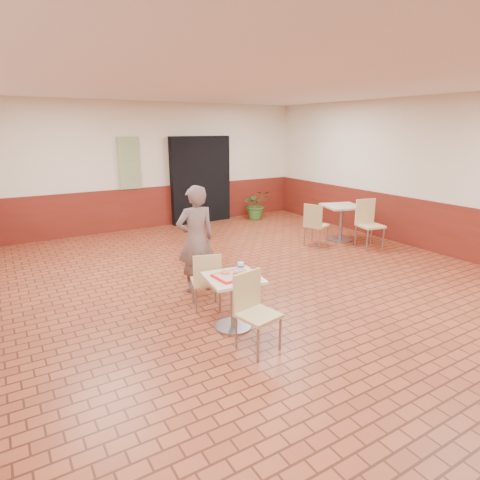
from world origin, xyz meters
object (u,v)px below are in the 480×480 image
chair_second_front (368,221)px  chair_main_front (254,307)px  customer (196,239)px  ring_donut (225,272)px  chair_main_back (206,278)px  serving_tray (233,276)px  second_table (341,217)px  main_table (233,294)px  long_john_donut (238,272)px  chair_second_left (315,223)px  paper_cup (241,266)px  potted_plant (256,205)px

chair_second_front → chair_main_front: bearing=-141.4°
customer → ring_donut: customer is taller
chair_main_back → serving_tray: (0.05, -0.62, 0.23)m
customer → second_table: 4.03m
main_table → ring_donut: size_ratio=6.34×
main_table → long_john_donut: (0.07, -0.01, 0.26)m
ring_donut → long_john_donut: bearing=-37.9°
second_table → chair_second_front: (0.12, -0.64, 0.02)m
main_table → chair_second_front: chair_second_front is taller
serving_tray → chair_second_front: 4.45m
customer → long_john_donut: (-0.06, -1.32, -0.09)m
customer → long_john_donut: bearing=90.3°
chair_main_front → chair_second_front: 4.69m
chair_main_back → serving_tray: bearing=111.9°
serving_tray → chair_second_left: size_ratio=0.49×
serving_tray → ring_donut: 0.12m
customer → paper_cup: (0.03, -1.23, -0.06)m
paper_cup → second_table: paper_cup is taller
customer → second_table: (3.91, 0.93, -0.28)m
chair_main_back → long_john_donut: (0.12, -0.63, 0.26)m
chair_main_back → chair_second_front: 4.32m
serving_tray → potted_plant: potted_plant is taller
chair_main_front → second_table: (4.08, 2.75, 0.04)m
main_table → chair_main_front: bearing=-94.2°
ring_donut → potted_plant: potted_plant is taller
chair_main_front → ring_donut: size_ratio=8.27×
chair_main_back → second_table: (4.09, 1.62, 0.07)m
paper_cup → potted_plant: paper_cup is taller
serving_tray → potted_plant: 6.19m
paper_cup → chair_second_left: bearing=34.5°
ring_donut → chair_main_front: bearing=-87.5°
serving_tray → second_table: bearing=29.0°
customer → serving_tray: 1.33m
paper_cup → main_table: bearing=-151.4°
chair_main_front → potted_plant: size_ratio=1.10×
customer → ring_donut: 1.24m
potted_plant → chair_second_front: bearing=-81.5°
ring_donut → chair_second_left: chair_second_left is taller
main_table → second_table: size_ratio=0.86×
chair_main_front → long_john_donut: chair_main_front is taller
chair_second_front → customer: bearing=-164.1°
serving_tray → ring_donut: ring_donut is taller
customer → ring_donut: (-0.19, -1.22, -0.09)m
serving_tray → chair_second_left: chair_second_left is taller
long_john_donut → chair_second_left: size_ratio=0.15×
customer → paper_cup: customer is taller
paper_cup → chair_second_left: size_ratio=0.11×
ring_donut → paper_cup: paper_cup is taller
second_table → chair_second_left: (-0.77, -0.02, -0.03)m
chair_main_back → paper_cup: bearing=128.6°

